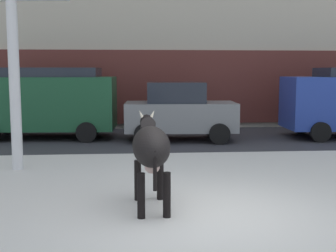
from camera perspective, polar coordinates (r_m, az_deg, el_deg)
The scene contains 7 objects.
ground_plane at distance 7.21m, azimuth 5.07°, elevation -11.02°, with size 120.00×120.00×0.00m, color silver.
road_strip at distance 15.09m, azimuth -0.12°, elevation -1.48°, with size 60.00×5.60×0.01m, color #333338.
cow_black at distance 7.34m, azimuth -2.18°, elevation -2.70°, with size 0.65×1.90×1.54m.
car_darkgreen_van at distance 15.41m, azimuth -15.20°, elevation 3.08°, with size 4.69×2.30×2.32m.
car_grey_hatchback at distance 14.45m, azimuth 1.44°, elevation 1.83°, with size 3.58×2.06×1.86m.
pedestrian_by_cars at distance 18.55m, azimuth -15.97°, elevation 2.56°, with size 0.36×0.24×1.73m.
pedestrian_far_left at distance 18.50m, azimuth 5.91°, elevation 2.78°, with size 0.36×0.24×1.73m.
Camera 1 is at (-1.18, -6.76, 2.23)m, focal length 48.44 mm.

